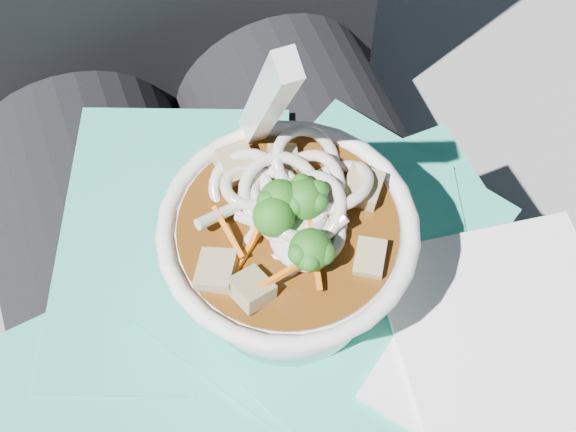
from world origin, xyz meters
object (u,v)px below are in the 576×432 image
object	(u,v)px
plastic_bag	(288,330)
lap	(272,373)
stone_ledge	(230,339)
udon_bowl	(288,247)
person_body	(227,238)

from	to	relation	value
plastic_bag	lap	bearing A→B (deg)	133.55
stone_ledge	udon_bowl	bearing A→B (deg)	-83.16
lap	udon_bowl	distance (m)	0.14
lap	stone_ledge	bearing A→B (deg)	90.00
lap	person_body	bearing A→B (deg)	90.00
plastic_bag	udon_bowl	world-z (taller)	udon_bowl
stone_ledge	lap	size ratio (longest dim) A/B	2.08
person_body	udon_bowl	size ratio (longest dim) A/B	5.19
lap	udon_bowl	size ratio (longest dim) A/B	2.54
udon_bowl	stone_ledge	bearing A→B (deg)	96.84
stone_ledge	lap	world-z (taller)	lap
lap	udon_bowl	bearing A→B (deg)	39.81
stone_ledge	person_body	world-z (taller)	person_body
person_body	plastic_bag	world-z (taller)	person_body
lap	plastic_bag	bearing A→B (deg)	-46.45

